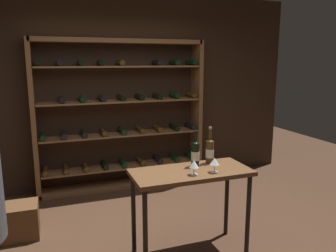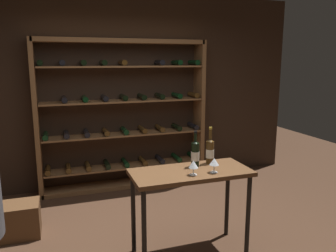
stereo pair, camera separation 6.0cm
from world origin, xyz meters
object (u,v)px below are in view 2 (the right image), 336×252
wine_bottle_amber_reserve (195,153)px  wine_bottle_black_capsule (210,151)px  wine_crate (16,220)px  wine_glass_stemmed_center (214,162)px  wine_rack (124,116)px  tasting_table (191,182)px  wine_glass_stemmed_right (193,165)px

wine_bottle_amber_reserve → wine_bottle_black_capsule: (0.18, 0.04, -0.00)m
wine_crate → wine_glass_stemmed_center: 2.22m
wine_rack → wine_glass_stemmed_center: bearing=-79.3°
wine_rack → wine_bottle_amber_reserve: bearing=-80.7°
wine_rack → tasting_table: (0.22, -1.98, -0.33)m
wine_bottle_black_capsule → wine_glass_stemmed_right: size_ratio=2.69×
wine_bottle_amber_reserve → wine_glass_stemmed_right: (-0.12, -0.23, -0.03)m
wine_bottle_amber_reserve → wine_rack: bearing=99.3°
wine_crate → wine_glass_stemmed_center: wine_glass_stemmed_center is taller
wine_glass_stemmed_right → wine_glass_stemmed_center: bearing=-0.0°
tasting_table → wine_glass_stemmed_center: wine_glass_stemmed_center is taller
tasting_table → wine_glass_stemmed_right: size_ratio=8.19×
tasting_table → wine_glass_stemmed_right: (-0.03, -0.12, 0.21)m
wine_rack → wine_bottle_black_capsule: bearing=-75.1°
wine_rack → wine_bottle_black_capsule: size_ratio=6.61×
wine_glass_stemmed_center → wine_crate: bearing=150.5°
wine_rack → wine_glass_stemmed_center: (0.40, -2.10, -0.12)m
wine_bottle_amber_reserve → wine_bottle_black_capsule: bearing=13.7°
wine_bottle_amber_reserve → wine_glass_stemmed_right: 0.26m
wine_rack → tasting_table: 2.01m
wine_rack → tasting_table: wine_rack is taller
wine_glass_stemmed_center → wine_rack: bearing=100.7°
tasting_table → wine_glass_stemmed_center: size_ratio=8.18×
wine_bottle_amber_reserve → wine_crate: bearing=155.2°
wine_crate → wine_glass_stemmed_right: wine_glass_stemmed_right is taller
wine_glass_stemmed_right → tasting_table: bearing=77.4°
wine_rack → wine_glass_stemmed_center: wine_rack is taller
tasting_table → wine_bottle_black_capsule: wine_bottle_black_capsule is taller
wine_bottle_black_capsule → wine_crate: bearing=158.4°
wine_rack → wine_crate: bearing=-142.8°
wine_bottle_black_capsule → wine_glass_stemmed_right: bearing=-137.5°
wine_rack → tasting_table: bearing=-83.7°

